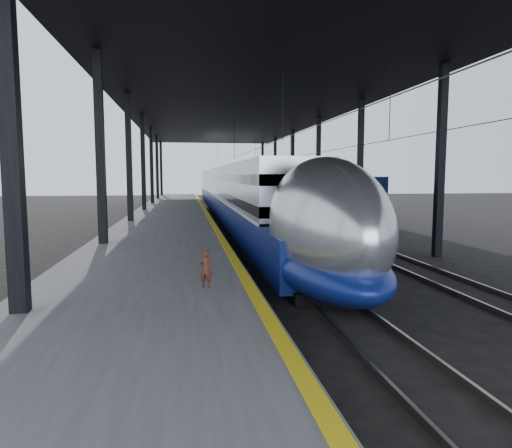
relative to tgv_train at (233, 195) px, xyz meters
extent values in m
plane|color=black|center=(-2.00, -26.36, -2.16)|extent=(160.00, 160.00, 0.00)
cube|color=#4C4C4F|center=(-5.50, -6.36, -1.66)|extent=(6.00, 80.00, 1.00)
cube|color=gold|center=(-2.70, -6.36, -1.15)|extent=(0.30, 80.00, 0.01)
cube|color=slate|center=(-0.72, -6.36, -2.08)|extent=(0.08, 80.00, 0.16)
cube|color=slate|center=(0.72, -6.36, -2.08)|extent=(0.08, 80.00, 0.16)
cube|color=slate|center=(4.28, -6.36, -2.08)|extent=(0.08, 80.00, 0.16)
cube|color=slate|center=(5.72, -6.36, -2.08)|extent=(0.08, 80.00, 0.16)
cube|color=black|center=(-7.80, -31.36, 2.34)|extent=(0.35, 0.35, 9.00)
cube|color=black|center=(-7.80, -21.36, 2.34)|extent=(0.35, 0.35, 9.00)
cube|color=black|center=(7.60, -21.36, 2.34)|extent=(0.35, 0.35, 9.00)
cube|color=black|center=(-7.80, -11.36, 2.34)|extent=(0.35, 0.35, 9.00)
cube|color=black|center=(7.60, -11.36, 2.34)|extent=(0.35, 0.35, 9.00)
cube|color=black|center=(-7.80, -1.36, 2.34)|extent=(0.35, 0.35, 9.00)
cube|color=black|center=(7.60, -1.36, 2.34)|extent=(0.35, 0.35, 9.00)
cube|color=black|center=(-7.80, 8.64, 2.34)|extent=(0.35, 0.35, 9.00)
cube|color=black|center=(7.60, 8.64, 2.34)|extent=(0.35, 0.35, 9.00)
cube|color=black|center=(-7.80, 18.64, 2.34)|extent=(0.35, 0.35, 9.00)
cube|color=black|center=(7.60, 18.64, 2.34)|extent=(0.35, 0.35, 9.00)
cube|color=black|center=(-7.80, 28.64, 2.34)|extent=(0.35, 0.35, 9.00)
cube|color=black|center=(7.60, 28.64, 2.34)|extent=(0.35, 0.35, 9.00)
cube|color=black|center=(-0.10, -6.36, 7.09)|extent=(18.00, 75.00, 0.45)
cylinder|color=slate|center=(0.00, -6.36, 3.34)|extent=(0.03, 74.00, 0.03)
cylinder|color=slate|center=(5.00, -6.36, 3.34)|extent=(0.03, 74.00, 0.03)
cube|color=silver|center=(0.00, 4.01, 0.31)|extent=(3.11, 57.00, 4.29)
cube|color=navy|center=(0.00, 2.51, -1.03)|extent=(3.20, 62.00, 1.66)
cube|color=silver|center=(0.00, 4.01, -0.17)|extent=(3.22, 57.00, 0.11)
cube|color=black|center=(0.00, 4.01, 1.54)|extent=(3.15, 57.00, 0.45)
cube|color=black|center=(0.00, 4.01, 0.31)|extent=(3.15, 57.00, 0.45)
ellipsoid|color=silver|center=(0.00, -27.49, 0.15)|extent=(3.11, 8.40, 4.29)
ellipsoid|color=navy|center=(0.00, -27.49, -1.08)|extent=(3.20, 8.40, 1.82)
ellipsoid|color=black|center=(0.00, -30.09, 1.01)|extent=(1.61, 2.20, 0.97)
cube|color=black|center=(0.00, -27.49, -1.96)|extent=(2.36, 2.60, 0.40)
cube|color=black|center=(0.00, -5.49, -1.96)|extent=(2.36, 2.60, 0.40)
cube|color=navy|center=(5.00, -9.47, -0.21)|extent=(2.73, 18.00, 3.71)
cube|color=#919499|center=(5.00, -17.87, -0.21)|extent=(2.78, 1.20, 3.76)
cube|color=black|center=(5.00, -18.49, 0.62)|extent=(1.66, 0.06, 0.83)
cube|color=#AD0D21|center=(5.00, -18.49, -0.65)|extent=(1.17, 0.06, 0.54)
cube|color=#919499|center=(5.00, 9.53, -0.21)|extent=(2.73, 18.00, 3.71)
cube|color=#919499|center=(5.00, 28.53, -0.21)|extent=(2.73, 18.00, 3.71)
cube|color=black|center=(5.00, -15.47, -1.98)|extent=(2.15, 2.40, 0.36)
cube|color=black|center=(5.00, 6.53, -1.98)|extent=(2.15, 2.40, 0.36)
imported|color=#55271C|center=(-3.82, -29.86, -0.67)|extent=(0.42, 0.35, 0.98)
camera|label=1|loc=(-4.32, -41.42, 1.69)|focal=32.00mm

